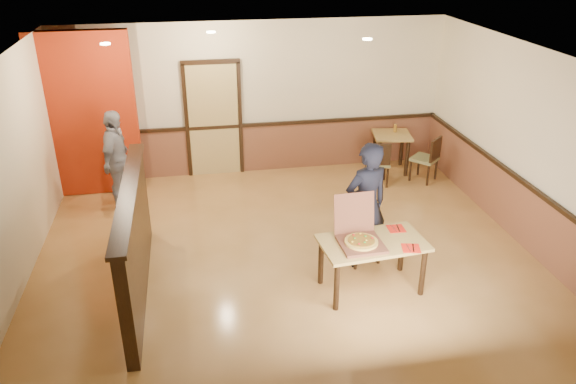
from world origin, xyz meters
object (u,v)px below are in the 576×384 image
Objects in this scene: condiment at (395,128)px; diner_chair at (359,226)px; side_table at (391,143)px; pizza_box at (360,238)px; side_chair_left at (378,161)px; passerby at (117,160)px; diner at (366,205)px; side_chair_right at (428,157)px; main_table at (372,249)px.

diner_chair is at bearing -117.74° from condiment.
side_table is 5.38× the size of condiment.
pizza_box is at bearing -120.63° from diner_chair.
condiment is at bearing -116.70° from side_chair_left.
passerby is (-3.43, 2.27, 0.33)m from diner_chair.
side_chair_left reaches higher than side_table.
diner is at bearing -94.11° from diner_chair.
diner_chair is 1.41× the size of pizza_box.
side_chair_right is 1.08× the size of side_table.
side_table is at bearing -132.42° from diner.
side_chair_right is (2.06, 3.10, -0.13)m from main_table.
side_chair_right is at bearing -77.27° from passerby.
main_table is at bearing -113.67° from condiment.
side_chair_left is 0.98m from condiment.
passerby is at bearing 133.90° from pizza_box.
side_chair_right is 0.52× the size of passerby.
diner_chair is 6.16× the size of condiment.
condiment is at bearing 60.83° from main_table.
diner reaches higher than condiment.
main_table is 1.64× the size of side_chair_left.
main_table is at bearing 0.79° from pizza_box.
condiment reaches higher than side_table.
pizza_box is 4.24m from condiment.
pizza_box is (-0.24, -0.77, 0.28)m from diner_chair.
pizza_box is at bearing -121.66° from passerby.
side_chair_right is (0.95, 0.01, 0.01)m from side_chair_left.
diner_chair reaches higher than condiment.
diner is (-1.97, -2.48, 0.42)m from side_chair_right.
side_chair_left is at bearing 64.70° from main_table.
diner_chair is at bearing -111.45° from passerby.
side_chair_left is 4.49m from passerby.
diner is 3.56m from condiment.
side_table is 4.10m from pizza_box.
pizza_box is (-0.27, -0.63, -0.12)m from diner.
side_chair_right is at bearing -168.19° from side_chair_left.
side_table is at bearing -70.32° from passerby.
side_chair_left is 1.06× the size of side_table.
side_chair_right is (2.00, 2.33, -0.03)m from diner_chair.
condiment is (1.60, 3.04, 0.31)m from diner_chair.
side_chair_left is at bearing -127.63° from condiment.
pizza_box is at bearing 177.63° from main_table.
passerby is 11.22× the size of condiment.
main_table is at bearing 13.77° from side_chair_right.
diner_chair is 1.06× the size of side_chair_right.
diner_chair is 1.14× the size of side_table.
passerby is at bearing -171.29° from condiment.
diner_chair is 0.86m from pizza_box.
diner is (-1.02, -2.46, 0.43)m from side_chair_left.
pizza_box reaches higher than diner_chair.
diner_chair is 3.29m from side_table.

